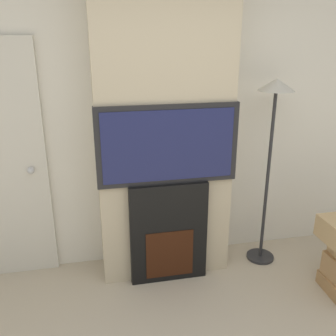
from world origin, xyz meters
TOP-DOWN VIEW (x-y plane):
  - wall_back at (0.00, 2.03)m, footprint 6.00×0.06m
  - chimney_breast at (0.00, 1.81)m, footprint 1.12×0.39m
  - fireplace at (0.00, 1.61)m, footprint 0.66×0.15m
  - television at (0.00, 1.61)m, footprint 1.14×0.07m
  - floor_lamp at (0.94, 1.72)m, footprint 0.31×0.31m

SIDE VIEW (x-z plane):
  - fireplace at x=0.00m, z-range 0.00..0.90m
  - television at x=0.00m, z-range 0.91..1.56m
  - floor_lamp at x=0.94m, z-range 0.49..2.20m
  - wall_back at x=0.00m, z-range 0.00..2.70m
  - chimney_breast at x=0.00m, z-range 0.00..2.70m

